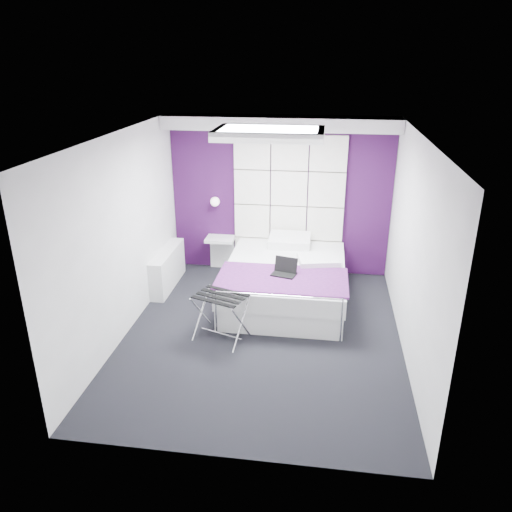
{
  "coord_description": "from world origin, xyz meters",
  "views": [
    {
      "loc": [
        0.73,
        -5.7,
        3.46
      ],
      "look_at": [
        -0.13,
        0.35,
        0.98
      ],
      "focal_mm": 35.0,
      "sensor_mm": 36.0,
      "label": 1
    }
  ],
  "objects": [
    {
      "name": "floor",
      "position": [
        0.0,
        0.0,
        0.0
      ],
      "size": [
        4.4,
        4.4,
        0.0
      ],
      "primitive_type": "plane",
      "color": "black",
      "rests_on": "ground"
    },
    {
      "name": "ceiling",
      "position": [
        0.0,
        0.0,
        2.6
      ],
      "size": [
        4.4,
        4.4,
        0.0
      ],
      "primitive_type": "plane",
      "rotation": [
        3.14,
        0.0,
        0.0
      ],
      "color": "white",
      "rests_on": "wall_back"
    },
    {
      "name": "wall_back",
      "position": [
        0.0,
        2.2,
        1.3
      ],
      "size": [
        3.6,
        0.0,
        3.6
      ],
      "primitive_type": "plane",
      "rotation": [
        1.57,
        0.0,
        0.0
      ],
      "color": "silver",
      "rests_on": "floor"
    },
    {
      "name": "wall_left",
      "position": [
        -1.8,
        0.0,
        1.3
      ],
      "size": [
        0.0,
        4.4,
        4.4
      ],
      "primitive_type": "plane",
      "rotation": [
        1.57,
        0.0,
        1.57
      ],
      "color": "silver",
      "rests_on": "floor"
    },
    {
      "name": "wall_right",
      "position": [
        1.8,
        0.0,
        1.3
      ],
      "size": [
        0.0,
        4.4,
        4.4
      ],
      "primitive_type": "plane",
      "rotation": [
        1.57,
        0.0,
        -1.57
      ],
      "color": "silver",
      "rests_on": "floor"
    },
    {
      "name": "accent_wall",
      "position": [
        0.0,
        2.19,
        1.3
      ],
      "size": [
        3.58,
        0.02,
        2.58
      ],
      "primitive_type": "cube",
      "color": "#330D3A",
      "rests_on": "wall_back"
    },
    {
      "name": "soffit",
      "position": [
        0.0,
        1.95,
        2.5
      ],
      "size": [
        3.58,
        0.5,
        0.2
      ],
      "primitive_type": "cube",
      "color": "white",
      "rests_on": "wall_back"
    },
    {
      "name": "headboard",
      "position": [
        0.15,
        2.14,
        1.17
      ],
      "size": [
        1.8,
        0.08,
        2.3
      ],
      "primitive_type": null,
      "color": "silver",
      "rests_on": "wall_back"
    },
    {
      "name": "skylight",
      "position": [
        0.0,
        0.6,
        2.55
      ],
      "size": [
        1.36,
        0.86,
        0.12
      ],
      "primitive_type": null,
      "color": "white",
      "rests_on": "ceiling"
    },
    {
      "name": "wall_lamp",
      "position": [
        -1.05,
        2.06,
        1.22
      ],
      "size": [
        0.15,
        0.15,
        0.15
      ],
      "primitive_type": "sphere",
      "color": "white",
      "rests_on": "wall_back"
    },
    {
      "name": "radiator",
      "position": [
        -1.69,
        1.3,
        0.3
      ],
      "size": [
        0.22,
        1.2,
        0.6
      ],
      "primitive_type": "cube",
      "color": "white",
      "rests_on": "floor"
    },
    {
      "name": "bed",
      "position": [
        0.2,
        1.06,
        0.32
      ],
      "size": [
        1.79,
        2.17,
        0.76
      ],
      "color": "white",
      "rests_on": "floor"
    },
    {
      "name": "nightstand",
      "position": [
        -0.98,
        2.02,
        0.58
      ],
      "size": [
        0.47,
        0.37,
        0.05
      ],
      "primitive_type": "cube",
      "color": "white",
      "rests_on": "wall_back"
    },
    {
      "name": "luggage_rack",
      "position": [
        -0.52,
        -0.16,
        0.31
      ],
      "size": [
        0.63,
        0.47,
        0.62
      ],
      "rotation": [
        0.0,
        0.0,
        -0.34
      ],
      "color": "silver",
      "rests_on": "floor"
    },
    {
      "name": "laptop",
      "position": [
        0.22,
        0.66,
        0.67
      ],
      "size": [
        0.33,
        0.23,
        0.24
      ],
      "rotation": [
        0.0,
        0.0,
        -0.25
      ],
      "color": "black",
      "rests_on": "bed"
    }
  ]
}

